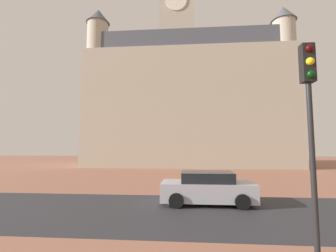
{
  "coord_description": "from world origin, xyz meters",
  "views": [
    {
      "loc": [
        0.94,
        -2.37,
        2.56
      ],
      "look_at": [
        -0.2,
        11.24,
        3.81
      ],
      "focal_mm": 25.42,
      "sensor_mm": 36.0,
      "label": 1
    }
  ],
  "objects": [
    {
      "name": "ground_plane",
      "position": [
        0.0,
        10.0,
        0.0
      ],
      "size": [
        120.0,
        120.0,
        0.0
      ],
      "primitive_type": "plane",
      "color": "#93604C"
    },
    {
      "name": "street_asphalt_strip",
      "position": [
        0.0,
        7.49,
        0.0
      ],
      "size": [
        120.0,
        6.25,
        0.0
      ],
      "primitive_type": "cube",
      "color": "#2D2D33",
      "rests_on": "ground_plane"
    },
    {
      "name": "landmark_building",
      "position": [
        0.84,
        31.91,
        9.69
      ],
      "size": [
        28.01,
        10.88,
        31.11
      ],
      "color": "#B2A893",
      "rests_on": "ground_plane"
    },
    {
      "name": "car_silver",
      "position": [
        1.81,
        8.87,
        0.7
      ],
      "size": [
        4.17,
        2.05,
        1.45
      ],
      "color": "#B2B2BC",
      "rests_on": "ground_plane"
    },
    {
      "name": "traffic_light_pole",
      "position": [
        3.7,
        3.19,
        3.44
      ],
      "size": [
        0.28,
        0.34,
        4.95
      ],
      "color": "black",
      "rests_on": "ground_plane"
    }
  ]
}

